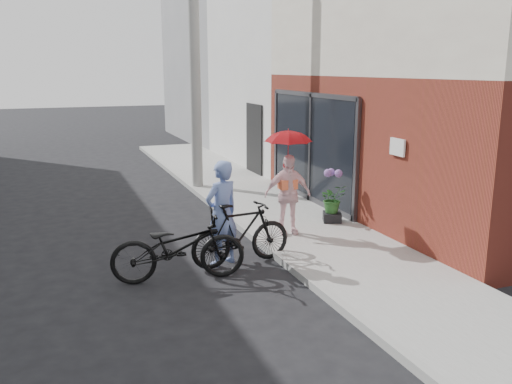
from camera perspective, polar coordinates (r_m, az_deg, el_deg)
ground at (r=8.66m, az=-2.67°, el=-8.54°), size 80.00×80.00×0.00m
sidewalk at (r=11.15m, az=4.29°, el=-3.29°), size 2.20×24.00×0.12m
curb at (r=10.72m, az=-1.33°, el=-3.93°), size 0.12×24.00×0.12m
brick_building at (r=13.71m, az=24.46°, el=11.07°), size 8.09×8.00×6.00m
plaster_building at (r=19.30m, az=9.37°, el=13.74°), size 8.00×6.00×7.00m
east_building_far at (r=25.58m, az=1.19°, el=13.67°), size 8.00×8.00×7.00m
utility_pole at (r=14.13m, az=-6.49°, el=14.19°), size 0.28×0.28×7.00m
officer at (r=8.79m, az=-3.63°, el=-2.25°), size 0.74×0.63×1.74m
bike_left at (r=8.29m, az=-8.19°, el=-5.75°), size 2.10×0.99×1.06m
bike_right at (r=8.88m, az=-1.57°, el=-4.41°), size 1.78×0.65×1.05m
kimono_woman at (r=10.08m, az=3.34°, el=-0.27°), size 0.92×0.49×1.50m
parasol at (r=9.88m, az=3.42°, el=6.03°), size 0.82×0.82×0.72m
planter at (r=11.11m, az=8.01°, el=-2.62°), size 0.47×0.47×0.19m
potted_plant at (r=11.02m, az=8.07°, el=-0.69°), size 0.52×0.45×0.58m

